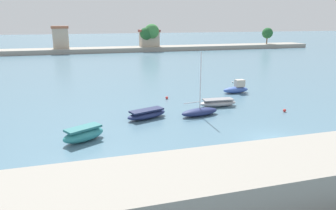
# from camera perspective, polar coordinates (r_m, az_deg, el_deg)

# --- Properties ---
(ground_plane) EXTENTS (400.00, 400.00, 0.00)m
(ground_plane) POSITION_cam_1_polar(r_m,az_deg,el_deg) (26.39, 18.83, -6.27)
(ground_plane) COLOR slate
(moored_boat_0) EXTENTS (3.72, 2.90, 1.16)m
(moored_boat_0) POSITION_cam_1_polar(r_m,az_deg,el_deg) (25.79, -15.01, -5.15)
(moored_boat_0) COLOR teal
(moored_boat_0) RESTS_ON ground
(moored_boat_1) EXTENTS (4.40, 2.72, 0.89)m
(moored_boat_1) POSITION_cam_1_polar(r_m,az_deg,el_deg) (30.60, -3.87, -1.67)
(moored_boat_1) COLOR navy
(moored_boat_1) RESTS_ON ground
(moored_boat_2) EXTENTS (4.18, 1.98, 6.31)m
(moored_boat_2) POSITION_cam_1_polar(r_m,az_deg,el_deg) (31.54, 5.74, -1.19)
(moored_boat_2) COLOR navy
(moored_boat_2) RESTS_ON ground
(moored_boat_3) EXTENTS (4.25, 1.66, 0.83)m
(moored_boat_3) POSITION_cam_1_polar(r_m,az_deg,el_deg) (35.23, 9.01, 0.40)
(moored_boat_3) COLOR #9E9EA3
(moored_boat_3) RESTS_ON ground
(moored_boat_4) EXTENTS (3.45, 1.28, 1.73)m
(moored_boat_4) POSITION_cam_1_polar(r_m,az_deg,el_deg) (42.10, 12.28, 2.93)
(moored_boat_4) COLOR #3856A8
(moored_boat_4) RESTS_ON ground
(mooring_buoy_0) EXTENTS (0.32, 0.32, 0.32)m
(mooring_buoy_0) POSITION_cam_1_polar(r_m,az_deg,el_deg) (34.88, 20.31, -0.93)
(mooring_buoy_0) COLOR red
(mooring_buoy_0) RESTS_ON ground
(mooring_buoy_1) EXTENTS (0.34, 0.34, 0.34)m
(mooring_buoy_1) POSITION_cam_1_polar(r_m,az_deg,el_deg) (38.00, -0.22, 1.33)
(mooring_buoy_1) COLOR red
(mooring_buoy_1) RESTS_ON ground
(mooring_buoy_2) EXTENTS (0.25, 0.25, 0.25)m
(mooring_buoy_2) POSITION_cam_1_polar(r_m,az_deg,el_deg) (48.79, 11.61, 4.08)
(mooring_buoy_2) COLOR white
(mooring_buoy_2) RESTS_ON ground
(distant_shoreline) EXTENTS (121.12, 7.58, 8.00)m
(distant_shoreline) POSITION_cam_1_polar(r_m,az_deg,el_deg) (96.08, -8.71, 10.58)
(distant_shoreline) COLOR gray
(distant_shoreline) RESTS_ON ground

